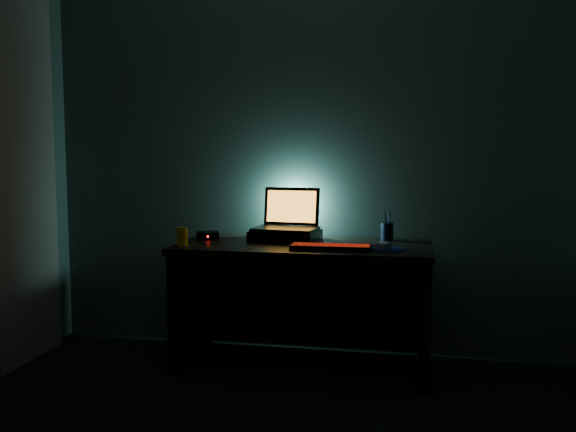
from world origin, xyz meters
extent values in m
cube|color=#49544F|center=(0.00, 2.00, 1.25)|extent=(3.50, 0.00, 2.50)
cube|color=black|center=(0.00, 1.62, 0.73)|extent=(1.50, 0.70, 0.04)
cube|color=black|center=(-0.71, 1.62, 0.35)|extent=(0.06, 0.64, 0.71)
cube|color=black|center=(0.71, 1.62, 0.35)|extent=(0.06, 0.64, 0.71)
cube|color=black|center=(0.00, 1.95, 0.35)|extent=(1.38, 0.02, 0.65)
cube|color=#B8A893|center=(-1.71, 1.42, 1.15)|extent=(0.06, 0.65, 2.30)
cube|color=black|center=(-0.14, 1.76, 0.78)|extent=(0.43, 0.34, 0.06)
cube|color=black|center=(-0.14, 1.76, 0.82)|extent=(0.41, 0.30, 0.02)
cube|color=black|center=(-0.13, 1.89, 0.95)|extent=(0.36, 0.08, 0.24)
cube|color=orange|center=(-0.13, 1.88, 0.95)|extent=(0.32, 0.06, 0.20)
cube|color=black|center=(0.19, 1.44, 0.76)|extent=(0.45, 0.15, 0.03)
cube|color=red|center=(0.19, 1.44, 0.78)|extent=(0.43, 0.13, 0.00)
cube|color=navy|center=(0.47, 1.50, 0.75)|extent=(0.27, 0.25, 0.00)
cube|color=gray|center=(0.47, 1.50, 0.77)|extent=(0.10, 0.13, 0.03)
cylinder|color=black|center=(0.48, 1.85, 0.80)|extent=(0.09, 0.09, 0.11)
cylinder|color=#EBB60C|center=(-0.68, 1.41, 0.80)|extent=(0.07, 0.07, 0.11)
cube|color=black|center=(-0.63, 1.70, 0.77)|extent=(0.17, 0.15, 0.05)
sphere|color=#FF0C07|center=(-0.61, 1.65, 0.77)|extent=(0.01, 0.01, 0.01)
camera|label=1|loc=(0.64, -2.09, 1.31)|focal=40.00mm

